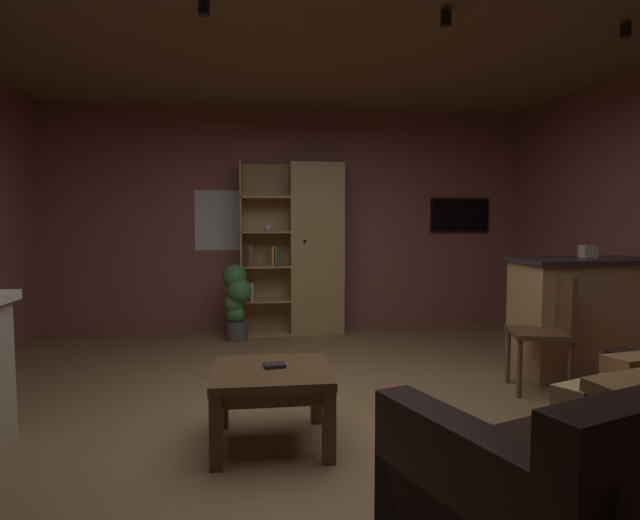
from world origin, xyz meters
The scene contains 15 objects.
floor centered at (0.00, 0.00, -0.01)m, with size 5.88×6.11×0.02m, color olive.
wall_back centered at (0.00, 3.08, 1.34)m, with size 6.00×0.06×2.69m, color #8E544C.
window_pane_back centered at (-0.89, 3.05, 1.34)m, with size 0.57×0.01×0.72m, color white.
bookshelf_cabinet centered at (0.18, 2.81, 0.99)m, with size 1.20×0.41×2.01m.
kitchen_bar_counter centered at (2.49, 0.82, 0.51)m, with size 1.44×0.64×1.01m.
tissue_box centered at (2.42, 0.88, 1.07)m, with size 0.12×0.12×0.11m, color #BFB299.
leather_couch centered at (0.89, -1.54, 0.31)m, with size 1.74×1.34×0.84m.
coffee_table centered at (-0.38, -0.26, 0.37)m, with size 0.69×0.66×0.46m.
table_book_0 centered at (-0.35, -0.23, 0.47)m, with size 0.12×0.09×0.02m, color black.
dining_chair centered at (1.80, 0.42, 0.53)m, with size 0.51×0.51×0.92m.
potted_floor_plant centered at (-0.67, 2.50, 0.47)m, with size 0.33×0.31×0.85m.
wall_mounted_tv centered at (2.13, 3.02, 1.41)m, with size 0.75×0.06×0.42m.
track_light_spot_1 centered at (-0.76, 0.02, 2.62)m, with size 0.07×0.07×0.09m, color black.
track_light_spot_2 centered at (0.76, -0.01, 2.62)m, with size 0.07×0.07×0.09m, color black.
track_light_spot_3 centered at (2.04, 0.03, 2.62)m, with size 0.07×0.07×0.09m, color black.
Camera 1 is at (-0.47, -3.25, 1.32)m, focal length 28.85 mm.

